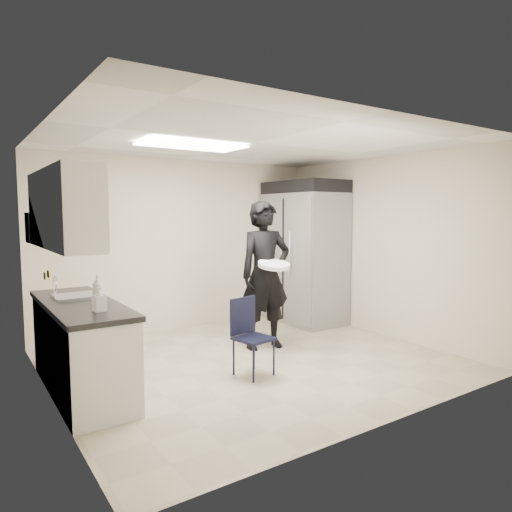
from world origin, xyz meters
TOP-DOWN VIEW (x-y plane):
  - floor at (0.00, 0.00)m, footprint 4.50×4.50m
  - ceiling at (0.00, 0.00)m, footprint 4.50×4.50m
  - back_wall at (0.00, 2.00)m, footprint 4.50×0.00m
  - left_wall at (-2.25, 0.00)m, footprint 0.00×4.00m
  - right_wall at (2.25, 0.00)m, footprint 0.00×4.00m
  - ceiling_panel at (-0.60, 0.40)m, footprint 1.20×0.60m
  - lower_counter at (-1.95, 0.20)m, footprint 0.60×1.90m
  - countertop at (-1.95, 0.20)m, footprint 0.64×1.95m
  - sink at (-1.93, 0.45)m, footprint 0.42×0.40m
  - faucet at (-2.13, 0.45)m, footprint 0.02×0.02m
  - upper_cabinets at (-2.08, 0.20)m, footprint 0.35×1.80m
  - towel_dispenser at (-2.14, 1.35)m, footprint 0.22×0.30m
  - notice_sticker_left at (-2.24, 0.10)m, footprint 0.00×0.12m
  - notice_sticker_right at (-2.24, 0.30)m, footprint 0.00×0.12m
  - commercial_fridge at (1.83, 1.27)m, footprint 0.80×1.35m
  - fridge_compressor at (1.83, 1.27)m, footprint 0.80×1.35m
  - folding_chair at (-0.27, -0.40)m, footprint 0.43×0.43m
  - man_tuxedo at (0.44, 0.40)m, footprint 0.78×0.58m
  - bucket_lid at (0.40, 0.16)m, footprint 0.46×0.46m
  - soap_bottle_a at (-1.83, -0.03)m, footprint 0.12×0.12m
  - soap_bottle_b at (-1.91, -0.36)m, footprint 0.11×0.11m

SIDE VIEW (x-z plane):
  - floor at x=0.00m, z-range 0.00..0.00m
  - folding_chair at x=-0.27m, z-range 0.00..0.83m
  - lower_counter at x=-1.95m, z-range 0.00..0.86m
  - sink at x=-1.93m, z-range 0.80..0.94m
  - countertop at x=-1.95m, z-range 0.86..0.91m
  - man_tuxedo at x=0.44m, z-range 0.00..1.95m
  - soap_bottle_b at x=-1.91m, z-range 0.91..1.13m
  - faucet at x=-2.13m, z-range 0.90..1.14m
  - commercial_fridge at x=1.83m, z-range 0.00..2.10m
  - soap_bottle_a at x=-1.83m, z-range 0.91..1.20m
  - bucket_lid at x=0.40m, z-range 1.11..1.16m
  - notice_sticker_right at x=-2.24m, z-range 1.15..1.21m
  - notice_sticker_left at x=-2.24m, z-range 1.19..1.25m
  - back_wall at x=0.00m, z-range -0.95..3.55m
  - left_wall at x=-2.25m, z-range -0.70..3.30m
  - right_wall at x=2.25m, z-range -0.70..3.30m
  - towel_dispenser at x=-2.14m, z-range 1.45..1.80m
  - upper_cabinets at x=-2.08m, z-range 1.45..2.20m
  - fridge_compressor at x=1.83m, z-range 2.10..2.30m
  - ceiling_panel at x=-0.60m, z-range 2.56..2.58m
  - ceiling at x=0.00m, z-range 2.60..2.60m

